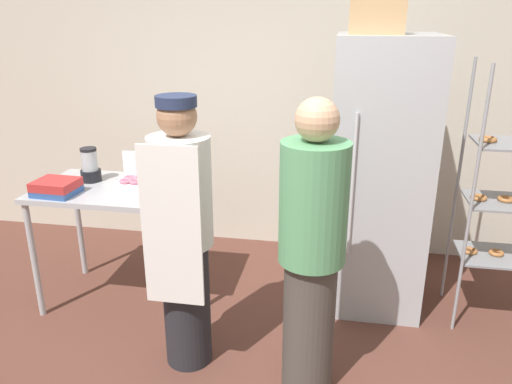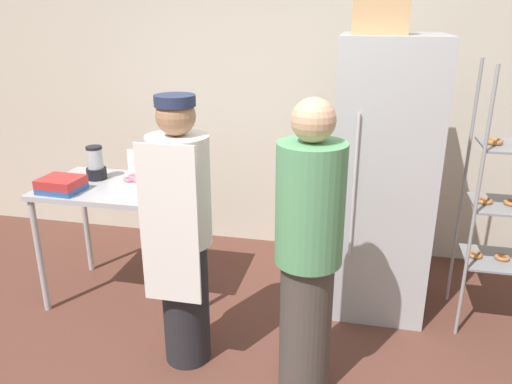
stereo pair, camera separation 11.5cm
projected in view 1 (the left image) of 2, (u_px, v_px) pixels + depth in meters
back_wall at (285, 80)px, 4.26m from camera, size 6.40×0.12×2.99m
refrigerator at (378, 177)px, 3.50m from camera, size 0.67×0.77×1.92m
baking_rack at (506, 201)px, 3.28m from camera, size 0.55×0.45×1.78m
prep_counter at (114, 201)px, 3.53m from camera, size 1.04×0.70×0.89m
donut_box at (138, 182)px, 3.45m from camera, size 0.28×0.20×0.24m
blender_pitcher at (90, 167)px, 3.58m from camera, size 0.14×0.14×0.25m
binder_stack at (56, 187)px, 3.34m from camera, size 0.28×0.25×0.10m
cardboard_storage_box at (377, 12)px, 3.06m from camera, size 0.34×0.29×0.26m
person_baker at (183, 234)px, 2.84m from camera, size 0.35×0.37×1.64m
person_customer at (312, 253)px, 2.63m from camera, size 0.35×0.35×1.67m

